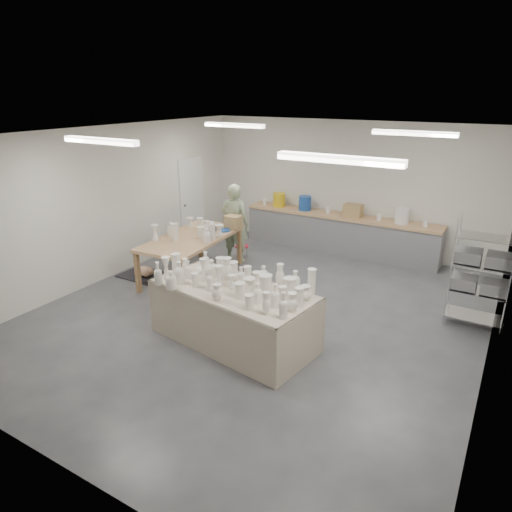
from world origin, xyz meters
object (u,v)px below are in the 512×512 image
Objects in this scene: work_table at (196,236)px; red_stool at (242,247)px; drying_table at (234,313)px; potter at (235,223)px.

work_table is 1.52m from red_stool.
potter is (-1.87, 2.92, 0.40)m from drying_table.
drying_table is at bearing 114.34° from potter.
work_table is at bearing 71.42° from potter.
work_table is 6.67× the size of red_stool.
drying_table is at bearing -45.66° from work_table.
potter is 0.68m from red_stool.
drying_table is at bearing -59.61° from red_stool.
potter is at bearing -90.00° from red_stool.
drying_table is 1.10× the size of work_table.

